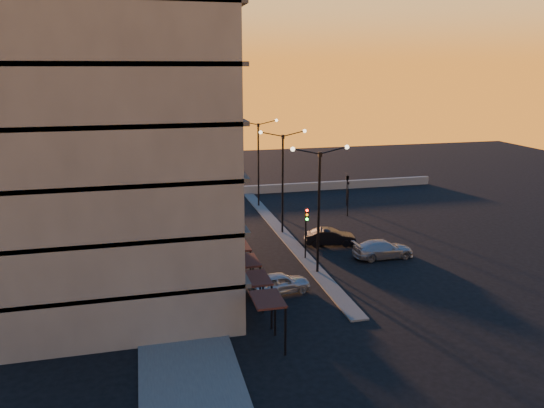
{
  "coord_description": "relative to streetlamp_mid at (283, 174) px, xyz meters",
  "views": [
    {
      "loc": [
        -12.19,
        -34.93,
        14.85
      ],
      "look_at": [
        -1.99,
        5.96,
        3.93
      ],
      "focal_mm": 35.0,
      "sensor_mm": 36.0,
      "label": 1
    }
  ],
  "objects": [
    {
      "name": "ground",
      "position": [
        0.0,
        -10.0,
        -5.59
      ],
      "size": [
        120.0,
        120.0,
        0.0
      ],
      "primitive_type": "plane",
      "color": "black",
      "rests_on": "ground"
    },
    {
      "name": "sidewalk_west",
      "position": [
        -10.5,
        -6.0,
        -5.53
      ],
      "size": [
        5.0,
        40.0,
        0.12
      ],
      "primitive_type": "cube",
      "color": "#4E4E4C",
      "rests_on": "ground"
    },
    {
      "name": "median",
      "position": [
        0.0,
        0.0,
        -5.53
      ],
      "size": [
        1.2,
        36.0,
        0.12
      ],
      "primitive_type": "cube",
      "color": "#4E4E4C",
      "rests_on": "ground"
    },
    {
      "name": "parapet",
      "position": [
        2.0,
        16.0,
        -5.09
      ],
      "size": [
        44.0,
        0.5,
        1.0
      ],
      "primitive_type": "cube",
      "color": "slate",
      "rests_on": "ground"
    },
    {
      "name": "building",
      "position": [
        -14.0,
        -9.97,
        6.32
      ],
      "size": [
        14.35,
        17.08,
        25.0
      ],
      "color": "#68635C",
      "rests_on": "ground"
    },
    {
      "name": "streetlamp_near",
      "position": [
        0.0,
        -10.0,
        0.0
      ],
      "size": [
        4.32,
        0.32,
        9.51
      ],
      "color": "black",
      "rests_on": "ground"
    },
    {
      "name": "streetlamp_mid",
      "position": [
        0.0,
        0.0,
        0.0
      ],
      "size": [
        4.32,
        0.32,
        9.51
      ],
      "color": "black",
      "rests_on": "ground"
    },
    {
      "name": "streetlamp_far",
      "position": [
        0.0,
        10.0,
        0.0
      ],
      "size": [
        4.32,
        0.32,
        9.51
      ],
      "color": "black",
      "rests_on": "ground"
    },
    {
      "name": "traffic_light_main",
      "position": [
        0.0,
        -7.13,
        -2.7
      ],
      "size": [
        0.28,
        0.44,
        4.25
      ],
      "color": "black",
      "rests_on": "ground"
    },
    {
      "name": "signal_east_a",
      "position": [
        8.0,
        4.0,
        -3.66
      ],
      "size": [
        0.13,
        0.16,
        3.6
      ],
      "color": "black",
      "rests_on": "ground"
    },
    {
      "name": "signal_east_b",
      "position": [
        9.5,
        8.0,
        -2.49
      ],
      "size": [
        0.42,
        1.99,
        3.6
      ],
      "color": "black",
      "rests_on": "ground"
    },
    {
      "name": "car_hatchback",
      "position": [
        -3.63,
        -12.76,
        -4.88
      ],
      "size": [
        4.4,
        2.27,
        1.43
      ],
      "primitive_type": "imported",
      "rotation": [
        0.0,
        0.0,
        1.71
      ],
      "color": "#A8ABB0",
      "rests_on": "ground"
    },
    {
      "name": "car_sedan",
      "position": [
        3.11,
        -4.19,
        -4.88
      ],
      "size": [
        4.55,
        2.31,
        1.43
      ],
      "primitive_type": "imported",
      "rotation": [
        0.0,
        0.0,
        1.38
      ],
      "color": "black",
      "rests_on": "ground"
    },
    {
      "name": "car_wagon",
      "position": [
        6.17,
        -8.12,
        -4.88
      ],
      "size": [
        4.93,
        2.03,
        1.43
      ],
      "primitive_type": "imported",
      "rotation": [
        0.0,
        0.0,
        1.58
      ],
      "color": "#9B9DA2",
      "rests_on": "ground"
    }
  ]
}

